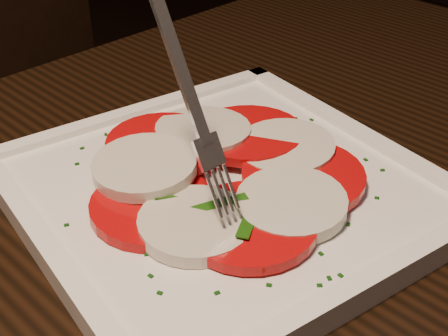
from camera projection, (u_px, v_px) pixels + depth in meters
The scene contains 4 objects.
chair at pixel (50, 116), 1.06m from camera, with size 0.54×0.54×0.93m.
plate at pixel (224, 192), 0.49m from camera, with size 0.30×0.30×0.01m, color white.
caprese_salad at pixel (224, 174), 0.48m from camera, with size 0.25×0.25×0.03m.
fork at pixel (175, 80), 0.41m from camera, with size 0.04×0.09×0.16m, color white, non-canonical shape.
Camera 1 is at (-0.28, -0.17, 1.04)m, focal length 50.00 mm.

